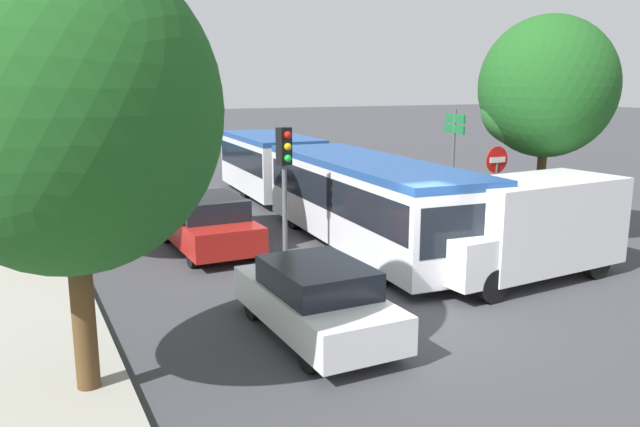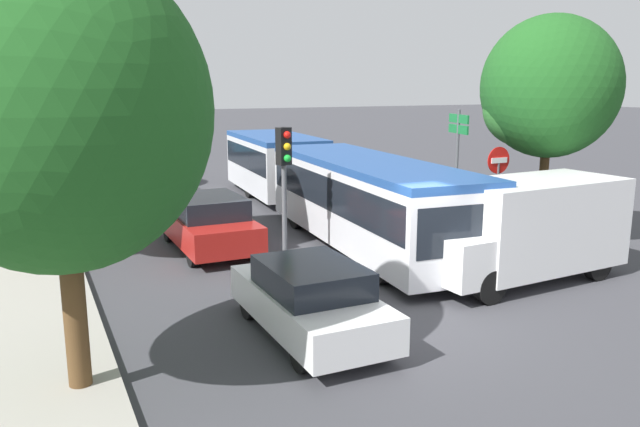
% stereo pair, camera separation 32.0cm
% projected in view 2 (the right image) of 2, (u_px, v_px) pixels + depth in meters
% --- Properties ---
extents(ground_plane, '(200.00, 200.00, 0.00)m').
position_uv_depth(ground_plane, '(415.00, 321.00, 11.85)').
color(ground_plane, '#3D3D42').
extents(kerb_strip_left, '(3.20, 43.93, 0.14)m').
position_uv_depth(kerb_strip_left, '(12.00, 200.00, 23.88)').
color(kerb_strip_left, '#9E998E').
rests_on(kerb_strip_left, ground).
extents(articulated_bus, '(3.77, 16.55, 2.44)m').
position_uv_depth(articulated_bus, '(321.00, 179.00, 20.11)').
color(articulated_bus, silver).
rests_on(articulated_bus, ground).
extents(city_bus_rear, '(3.07, 11.37, 2.42)m').
position_uv_depth(city_bus_rear, '(99.00, 131.00, 40.75)').
color(city_bus_rear, teal).
rests_on(city_bus_rear, ground).
extents(queued_car_white, '(1.66, 3.91, 1.36)m').
position_uv_depth(queued_car_white, '(310.00, 299.00, 11.01)').
color(queued_car_white, white).
rests_on(queued_car_white, ground).
extents(queued_car_red, '(1.83, 4.31, 1.50)m').
position_uv_depth(queued_car_red, '(208.00, 223.00, 16.76)').
color(queued_car_red, '#B21E19').
rests_on(queued_car_red, ground).
extents(queued_car_black, '(1.75, 4.12, 1.43)m').
position_uv_depth(queued_car_black, '(164.00, 188.00, 22.45)').
color(queued_car_black, black).
rests_on(queued_car_black, ground).
extents(queued_car_silver, '(1.80, 4.23, 1.47)m').
position_uv_depth(queued_car_silver, '(136.00, 166.00, 28.27)').
color(queued_car_silver, '#B7BABF').
rests_on(queued_car_silver, ground).
extents(white_van, '(5.10, 2.24, 2.31)m').
position_uv_depth(white_van, '(527.00, 227.00, 14.13)').
color(white_van, white).
rests_on(white_van, ground).
extents(traffic_light, '(0.37, 0.39, 3.40)m').
position_uv_depth(traffic_light, '(284.00, 165.00, 15.05)').
color(traffic_light, '#56595E').
rests_on(traffic_light, ground).
extents(no_entry_sign, '(0.70, 0.08, 2.82)m').
position_uv_depth(no_entry_sign, '(497.00, 183.00, 16.32)').
color(no_entry_sign, '#56595E').
rests_on(no_entry_sign, ground).
extents(direction_sign_post, '(0.37, 1.38, 3.60)m').
position_uv_depth(direction_sign_post, '(458.00, 142.00, 20.52)').
color(direction_sign_post, '#56595E').
rests_on(direction_sign_post, ground).
extents(tree_left_near, '(4.11, 4.11, 6.28)m').
position_uv_depth(tree_left_near, '(63.00, 119.00, 8.35)').
color(tree_left_near, '#51381E').
rests_on(tree_left_near, ground).
extents(tree_left_mid, '(4.23, 4.23, 7.89)m').
position_uv_depth(tree_left_mid, '(37.00, 52.00, 14.26)').
color(tree_left_mid, '#51381E').
rests_on(tree_left_mid, ground).
extents(tree_left_far, '(3.92, 3.92, 7.06)m').
position_uv_depth(tree_left_far, '(9.00, 80.00, 23.23)').
color(tree_left_far, '#51381E').
rests_on(tree_left_far, ground).
extents(tree_right_near, '(3.60, 3.60, 6.21)m').
position_uv_depth(tree_right_near, '(546.00, 91.00, 16.41)').
color(tree_right_near, '#51381E').
rests_on(tree_right_near, ground).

